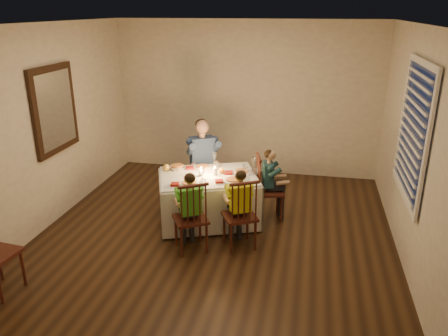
% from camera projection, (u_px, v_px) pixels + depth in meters
% --- Properties ---
extents(ground, '(5.00, 5.00, 0.00)m').
position_uv_depth(ground, '(214.00, 237.00, 5.59)').
color(ground, black).
rests_on(ground, ground).
extents(wall_left, '(0.02, 5.00, 2.60)m').
position_uv_depth(wall_left, '(41.00, 130.00, 5.56)').
color(wall_left, beige).
rests_on(wall_left, ground).
extents(wall_right, '(0.02, 5.00, 2.60)m').
position_uv_depth(wall_right, '(416.00, 152.00, 4.71)').
color(wall_right, beige).
rests_on(wall_right, ground).
extents(wall_back, '(4.50, 0.02, 2.60)m').
position_uv_depth(wall_back, '(246.00, 99.00, 7.43)').
color(wall_back, beige).
rests_on(wall_back, ground).
extents(ceiling, '(5.00, 5.00, 0.00)m').
position_uv_depth(ceiling, '(212.00, 24.00, 4.69)').
color(ceiling, white).
rests_on(ceiling, wall_back).
extents(dining_table, '(1.54, 1.33, 0.64)m').
position_uv_depth(dining_table, '(208.00, 189.00, 5.85)').
color(dining_table, silver).
rests_on(dining_table, ground).
extents(chair_adult, '(0.50, 0.50, 0.92)m').
position_uv_depth(chair_adult, '(204.00, 200.00, 6.67)').
color(chair_adult, '#36110E').
rests_on(chair_adult, ground).
extents(chair_near_left, '(0.51, 0.50, 0.92)m').
position_uv_depth(chair_near_left, '(192.00, 249.00, 5.32)').
color(chair_near_left, '#36110E').
rests_on(chair_near_left, ground).
extents(chair_near_right, '(0.50, 0.49, 0.92)m').
position_uv_depth(chair_near_right, '(239.00, 246.00, 5.39)').
color(chair_near_right, '#36110E').
rests_on(chair_near_right, ground).
extents(chair_end, '(0.44, 0.45, 0.92)m').
position_uv_depth(chair_end, '(269.00, 218.00, 6.11)').
color(chair_end, '#36110E').
rests_on(chair_end, ground).
extents(chair_extra, '(0.42, 0.44, 0.97)m').
position_uv_depth(chair_extra, '(3.00, 291.00, 4.53)').
color(chair_extra, '#36110E').
rests_on(chair_extra, ground).
extents(adult, '(0.61, 0.60, 1.26)m').
position_uv_depth(adult, '(204.00, 200.00, 6.67)').
color(adult, '#31487B').
rests_on(adult, ground).
extents(child_green, '(0.42, 0.41, 1.00)m').
position_uv_depth(child_green, '(192.00, 249.00, 5.32)').
color(child_green, green).
rests_on(child_green, ground).
extents(child_yellow, '(0.42, 0.41, 1.00)m').
position_uv_depth(child_yellow, '(239.00, 246.00, 5.39)').
color(child_yellow, yellow).
rests_on(child_yellow, ground).
extents(child_teal, '(0.36, 0.37, 1.00)m').
position_uv_depth(child_teal, '(269.00, 218.00, 6.11)').
color(child_teal, '#1B3D45').
rests_on(child_teal, ground).
extents(setting_adult, '(0.34, 0.34, 0.02)m').
position_uv_depth(setting_adult, '(203.00, 167.00, 6.05)').
color(setting_adult, white).
rests_on(setting_adult, dining_table).
extents(setting_green, '(0.34, 0.34, 0.02)m').
position_uv_depth(setting_green, '(189.00, 184.00, 5.49)').
color(setting_green, white).
rests_on(setting_green, dining_table).
extents(setting_yellow, '(0.34, 0.34, 0.02)m').
position_uv_depth(setting_yellow, '(233.00, 181.00, 5.59)').
color(setting_yellow, white).
rests_on(setting_yellow, dining_table).
extents(setting_teal, '(0.34, 0.34, 0.02)m').
position_uv_depth(setting_teal, '(242.00, 172.00, 5.87)').
color(setting_teal, white).
rests_on(setting_teal, dining_table).
extents(candle_left, '(0.06, 0.06, 0.10)m').
position_uv_depth(candle_left, '(201.00, 172.00, 5.76)').
color(candle_left, white).
rests_on(candle_left, dining_table).
extents(candle_right, '(0.06, 0.06, 0.10)m').
position_uv_depth(candle_right, '(215.00, 172.00, 5.78)').
color(candle_right, white).
rests_on(candle_right, dining_table).
extents(squash, '(0.09, 0.09, 0.09)m').
position_uv_depth(squash, '(166.00, 168.00, 5.94)').
color(squash, yellow).
rests_on(squash, dining_table).
extents(orange_fruit, '(0.08, 0.08, 0.08)m').
position_uv_depth(orange_fruit, '(222.00, 171.00, 5.84)').
color(orange_fruit, orange).
rests_on(orange_fruit, dining_table).
extents(serving_bowl, '(0.27, 0.27, 0.05)m').
position_uv_depth(serving_bowl, '(177.00, 168.00, 5.99)').
color(serving_bowl, white).
rests_on(serving_bowl, dining_table).
extents(wall_mirror, '(0.06, 0.95, 1.15)m').
position_uv_depth(wall_mirror, '(55.00, 109.00, 5.76)').
color(wall_mirror, black).
rests_on(wall_mirror, wall_left).
extents(window_blinds, '(0.07, 1.34, 1.54)m').
position_uv_depth(window_blinds, '(413.00, 132.00, 4.74)').
color(window_blinds, black).
rests_on(window_blinds, wall_right).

